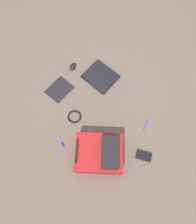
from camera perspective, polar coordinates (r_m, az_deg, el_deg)
ground_plane at (r=2.10m, az=1.01°, el=0.56°), size 4.08×4.08×0.00m
backpack at (r=1.90m, az=0.46°, el=-11.05°), size 0.52×0.51×0.22m
laptop at (r=2.24m, az=0.66°, el=9.44°), size 0.32×0.27×0.03m
book_comic at (r=2.21m, az=-10.25°, el=5.81°), size 0.20×0.24×0.02m
computer_mouse at (r=2.31m, az=-6.76°, el=11.90°), size 0.08×0.11×0.04m
cable_coil at (r=2.08m, az=-6.29°, el=-1.24°), size 0.13×0.13×0.02m
power_brick at (r=2.02m, az=12.06°, el=-11.39°), size 0.16×0.13×0.03m
pen_black at (r=2.10m, az=12.53°, el=-3.39°), size 0.05×0.13×0.01m
usb_stick at (r=2.03m, az=-9.35°, el=-8.50°), size 0.05×0.03×0.01m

